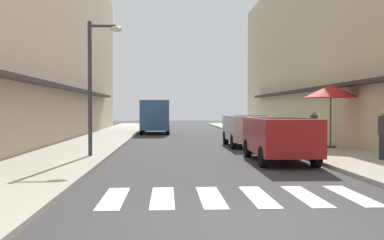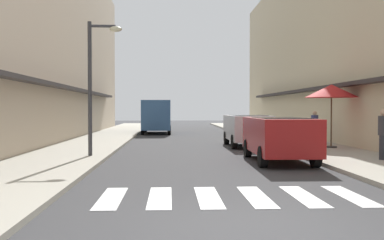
{
  "view_description": "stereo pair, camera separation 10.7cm",
  "coord_description": "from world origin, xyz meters",
  "px_view_note": "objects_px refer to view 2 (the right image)",
  "views": [
    {
      "loc": [
        -1.33,
        -6.31,
        1.74
      ],
      "look_at": [
        -0.42,
        10.01,
        1.34
      ],
      "focal_mm": 41.57,
      "sensor_mm": 36.0,
      "label": 1
    },
    {
      "loc": [
        -1.22,
        -6.31,
        1.74
      ],
      "look_at": [
        -0.42,
        10.01,
        1.34
      ],
      "focal_mm": 41.57,
      "sensor_mm": 36.0,
      "label": 2
    }
  ],
  "objects_px": {
    "parked_car_mid": "(247,127)",
    "pedestrian_walking_near": "(384,133)",
    "pedestrian_walking_far": "(315,126)",
    "street_lamp": "(96,73)",
    "delivery_van": "(157,114)",
    "parked_car_near": "(279,134)",
    "cafe_umbrella": "(331,91)"
  },
  "relations": [
    {
      "from": "delivery_van",
      "to": "street_lamp",
      "type": "xyz_separation_m",
      "value": [
        -1.61,
        -16.34,
        1.61
      ]
    },
    {
      "from": "parked_car_mid",
      "to": "pedestrian_walking_near",
      "type": "relative_size",
      "value": 2.46
    },
    {
      "from": "delivery_van",
      "to": "parked_car_near",
      "type": "bearing_deg",
      "value": -75.43
    },
    {
      "from": "pedestrian_walking_near",
      "to": "pedestrian_walking_far",
      "type": "height_order",
      "value": "pedestrian_walking_near"
    },
    {
      "from": "street_lamp",
      "to": "pedestrian_walking_far",
      "type": "relative_size",
      "value": 3.03
    },
    {
      "from": "pedestrian_walking_near",
      "to": "pedestrian_walking_far",
      "type": "bearing_deg",
      "value": 66.33
    },
    {
      "from": "delivery_van",
      "to": "pedestrian_walking_far",
      "type": "xyz_separation_m",
      "value": [
        7.84,
        -11.2,
        -0.48
      ]
    },
    {
      "from": "parked_car_near",
      "to": "street_lamp",
      "type": "distance_m",
      "value": 6.61
    },
    {
      "from": "parked_car_near",
      "to": "parked_car_mid",
      "type": "distance_m",
      "value": 6.0
    },
    {
      "from": "pedestrian_walking_far",
      "to": "pedestrian_walking_near",
      "type": "bearing_deg",
      "value": -85.7
    },
    {
      "from": "parked_car_mid",
      "to": "cafe_umbrella",
      "type": "distance_m",
      "value": 4.13
    },
    {
      "from": "delivery_van",
      "to": "pedestrian_walking_far",
      "type": "relative_size",
      "value": 3.51
    },
    {
      "from": "parked_car_mid",
      "to": "street_lamp",
      "type": "xyz_separation_m",
      "value": [
        -6.16,
        -4.83,
        2.1
      ]
    },
    {
      "from": "parked_car_mid",
      "to": "street_lamp",
      "type": "bearing_deg",
      "value": -141.9
    },
    {
      "from": "parked_car_mid",
      "to": "pedestrian_walking_far",
      "type": "distance_m",
      "value": 3.3
    },
    {
      "from": "parked_car_mid",
      "to": "pedestrian_walking_near",
      "type": "height_order",
      "value": "pedestrian_walking_near"
    },
    {
      "from": "pedestrian_walking_far",
      "to": "street_lamp",
      "type": "bearing_deg",
      "value": -146.84
    },
    {
      "from": "parked_car_mid",
      "to": "pedestrian_walking_far",
      "type": "xyz_separation_m",
      "value": [
        3.29,
        0.31,
        0.0
      ]
    },
    {
      "from": "street_lamp",
      "to": "pedestrian_walking_far",
      "type": "bearing_deg",
      "value": 28.55
    },
    {
      "from": "parked_car_near",
      "to": "delivery_van",
      "type": "height_order",
      "value": "delivery_van"
    },
    {
      "from": "delivery_van",
      "to": "cafe_umbrella",
      "type": "height_order",
      "value": "cafe_umbrella"
    },
    {
      "from": "parked_car_near",
      "to": "parked_car_mid",
      "type": "relative_size",
      "value": 1.12
    },
    {
      "from": "street_lamp",
      "to": "cafe_umbrella",
      "type": "bearing_deg",
      "value": 16.54
    },
    {
      "from": "delivery_van",
      "to": "pedestrian_walking_far",
      "type": "bearing_deg",
      "value": -55.01
    },
    {
      "from": "street_lamp",
      "to": "pedestrian_walking_far",
      "type": "height_order",
      "value": "street_lamp"
    },
    {
      "from": "parked_car_near",
      "to": "pedestrian_walking_near",
      "type": "distance_m",
      "value": 3.3
    },
    {
      "from": "street_lamp",
      "to": "parked_car_near",
      "type": "bearing_deg",
      "value": -10.78
    },
    {
      "from": "pedestrian_walking_near",
      "to": "pedestrian_walking_far",
      "type": "relative_size",
      "value": 1.05
    },
    {
      "from": "pedestrian_walking_far",
      "to": "parked_car_near",
      "type": "bearing_deg",
      "value": -112.9
    },
    {
      "from": "pedestrian_walking_near",
      "to": "street_lamp",
      "type": "bearing_deg",
      "value": 146.07
    },
    {
      "from": "parked_car_mid",
      "to": "pedestrian_walking_far",
      "type": "height_order",
      "value": "pedestrian_walking_far"
    },
    {
      "from": "cafe_umbrella",
      "to": "delivery_van",
      "type": "bearing_deg",
      "value": 119.82
    }
  ]
}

